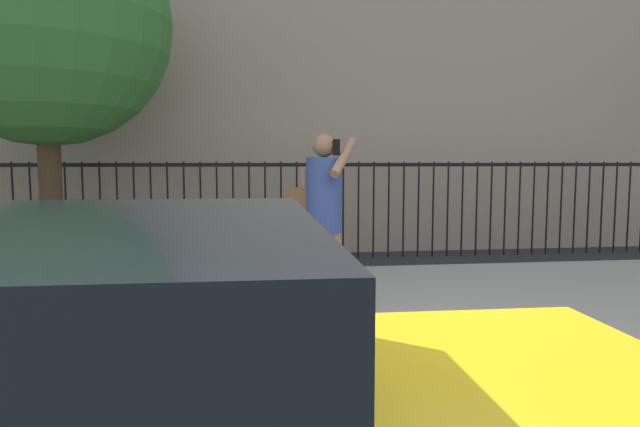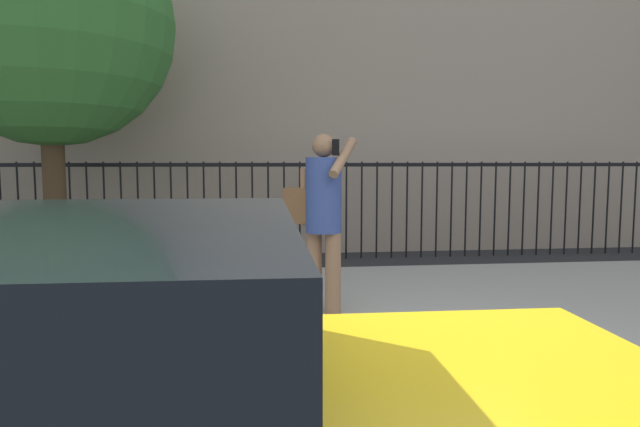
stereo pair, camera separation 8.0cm
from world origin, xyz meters
The scene contains 5 objects.
sidewalk centered at (0.00, 2.20, 0.07)m, with size 28.00×4.40×0.15m, color #9E9B93.
building_facade centered at (0.00, 8.50, 4.77)m, with size 28.00×4.00×9.54m, color tan.
iron_fence centered at (0.00, 5.90, 1.02)m, with size 12.03×0.04×1.60m.
pedestrian_on_phone centered at (-0.21, 2.15, 1.15)m, with size 0.72×0.62×1.71m.
street_tree_far centered at (-3.51, 4.70, 3.42)m, with size 3.27×3.27×5.07m.
Camera 1 is at (-0.90, -3.04, 1.60)m, focal length 31.07 mm.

